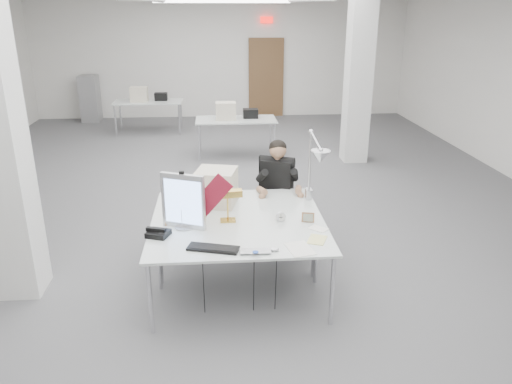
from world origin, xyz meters
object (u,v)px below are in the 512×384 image
Objects in this scene: monitor at (183,201)px; beige_monitor at (216,187)px; desk_phone at (158,234)px; seated_person at (278,175)px; architect_lamp at (314,165)px; bankers_lamp at (228,207)px; office_chair at (277,204)px; laptop at (256,254)px; desk_main at (240,239)px.

monitor is 0.71m from beige_monitor.
beige_monitor is (0.58, 0.81, 0.18)m from desk_phone.
seated_person is 1.61m from monitor.
seated_person is 0.86m from architect_lamp.
architect_lamp reaches higher than bankers_lamp.
office_chair reaches higher than laptop.
beige_monitor is at bearing 106.89° from laptop.
monitor is 1.99× the size of laptop.
architect_lamp is (1.40, 0.45, 0.20)m from monitor.
seated_person is at bearing -69.20° from office_chair.
bankers_lamp is (0.44, 0.13, -0.13)m from monitor.
seated_person is 0.89× the size of architect_lamp.
laptop is 1.40m from architect_lamp.
architect_lamp is at bearing 40.64° from monitor.
office_chair is 3.18× the size of bankers_lamp.
laptop is 1.39× the size of desk_phone.
laptop is 1.03m from desk_phone.
desk_main is 0.80m from desk_phone.
architect_lamp is at bearing 41.04° from desk_main.
laptop reaches higher than desk_main.
office_chair is 2.33× the size of beige_monitor.
architect_lamp is (1.06, -0.18, 0.28)m from beige_monitor.
desk_phone is 0.21× the size of architect_lamp.
bankers_lamp is 1.52× the size of desk_phone.
desk_phone is 1.82m from architect_lamp.
beige_monitor is at bearing 164.05° from architect_lamp.
desk_main is 1.23m from architect_lamp.
monitor is at bearing 137.72° from laptop.
laptop is at bearing -82.16° from seated_person.
desk_main is 1.86× the size of architect_lamp.
bankers_lamp is at bearing -100.92° from seated_person.
desk_phone is (-0.91, 0.47, 0.01)m from laptop.
architect_lamp reaches higher than monitor.
desk_phone reaches higher than desk_main.
bankers_lamp is at bearing -167.75° from architect_lamp.
architect_lamp is at bearing 41.94° from desk_phone.
seated_person is at bearing 66.41° from desk_phone.
beige_monitor reaches higher than bankers_lamp.
laptop is 0.67× the size of beige_monitor.
laptop is 0.29× the size of architect_lamp.
beige_monitor is (-0.76, -0.60, 0.46)m from office_chair.
architect_lamp is at bearing -46.33° from seated_person.
desk_main is 3.17× the size of monitor.
laptop is at bearing -6.44° from desk_phone.
architect_lamp reaches higher than beige_monitor.
monitor reaches higher than bankers_lamp.
monitor is (-0.55, 0.29, 0.30)m from desk_main.
monitor is 1.48m from architect_lamp.
seated_person reaches higher than bankers_lamp.
beige_monitor is at bearing 85.02° from monitor.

